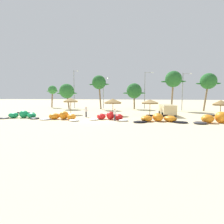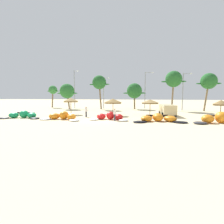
{
  "view_description": "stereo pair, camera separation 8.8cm",
  "coord_description": "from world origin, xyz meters",
  "px_view_note": "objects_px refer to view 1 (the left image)",
  "views": [
    {
      "loc": [
        6.45,
        -22.69,
        3.32
      ],
      "look_at": [
        1.66,
        2.0,
        1.0
      ],
      "focal_mm": 28.21,
      "sensor_mm": 36.0,
      "label": 1
    },
    {
      "loc": [
        6.54,
        -22.67,
        3.32
      ],
      "look_at": [
        1.66,
        2.0,
        1.0
      ],
      "focal_mm": 28.21,
      "sensor_mm": 36.0,
      "label": 2
    }
  ],
  "objects_px": {
    "kite_far_left": "(23,115)",
    "lamppost_west": "(74,88)",
    "lamppost_east_center": "(145,88)",
    "beach_umbrella_middle": "(113,101)",
    "kite_left_of_center": "(110,117)",
    "palm_center_right": "(173,79)",
    "palm_left_of_gap": "(99,83)",
    "palm_right_of_gap": "(208,82)",
    "lamppost_west_center": "(104,91)",
    "kite_left": "(63,116)",
    "person_near_kites": "(86,112)",
    "parked_van": "(167,109)",
    "lamppost_east": "(183,89)",
    "palm_left": "(67,91)",
    "beach_umbrella_near_van": "(71,100)",
    "person_by_umbrellas": "(115,115)",
    "kite_right_of_center": "(222,119)",
    "beach_umbrella_outermost": "(221,103)",
    "beach_umbrella_near_palms": "(150,102)",
    "kite_center": "(158,118)",
    "palm_leftmost": "(52,90)",
    "palm_center_left": "(134,91)"
  },
  "relations": [
    {
      "from": "kite_right_of_center",
      "to": "beach_umbrella_outermost",
      "type": "relative_size",
      "value": 2.66
    },
    {
      "from": "kite_left",
      "to": "palm_left",
      "type": "distance_m",
      "value": 20.87
    },
    {
      "from": "person_by_umbrellas",
      "to": "palm_center_right",
      "type": "xyz_separation_m",
      "value": [
        9.95,
        18.36,
        6.12
      ]
    },
    {
      "from": "kite_far_left",
      "to": "lamppost_west",
      "type": "relative_size",
      "value": 0.62
    },
    {
      "from": "kite_left",
      "to": "person_by_umbrellas",
      "type": "xyz_separation_m",
      "value": [
        7.37,
        0.26,
        0.38
      ]
    },
    {
      "from": "palm_left_of_gap",
      "to": "palm_center_right",
      "type": "height_order",
      "value": "palm_center_right"
    },
    {
      "from": "kite_far_left",
      "to": "lamppost_east",
      "type": "xyz_separation_m",
      "value": [
        26.38,
        19.26,
        4.33
      ]
    },
    {
      "from": "person_by_umbrellas",
      "to": "lamppost_east_center",
      "type": "height_order",
      "value": "lamppost_east_center"
    },
    {
      "from": "beach_umbrella_near_van",
      "to": "palm_right_of_gap",
      "type": "xyz_separation_m",
      "value": [
        26.3,
        12.08,
        3.82
      ]
    },
    {
      "from": "kite_far_left",
      "to": "beach_umbrella_middle",
      "type": "distance_m",
      "value": 14.11
    },
    {
      "from": "lamppost_east_center",
      "to": "lamppost_west_center",
      "type": "bearing_deg",
      "value": -171.02
    },
    {
      "from": "kite_left_of_center",
      "to": "kite_right_of_center",
      "type": "height_order",
      "value": "kite_right_of_center"
    },
    {
      "from": "kite_center",
      "to": "kite_right_of_center",
      "type": "xyz_separation_m",
      "value": [
        7.41,
        -0.24,
        0.13
      ]
    },
    {
      "from": "palm_center_right",
      "to": "person_by_umbrellas",
      "type": "bearing_deg",
      "value": -118.45
    },
    {
      "from": "person_near_kites",
      "to": "palm_center_right",
      "type": "height_order",
      "value": "palm_center_right"
    },
    {
      "from": "kite_left",
      "to": "kite_left_of_center",
      "type": "xyz_separation_m",
      "value": [
        6.54,
        1.1,
        -0.01
      ]
    },
    {
      "from": "beach_umbrella_near_palms",
      "to": "lamppost_west_center",
      "type": "relative_size",
      "value": 0.36
    },
    {
      "from": "kite_left",
      "to": "beach_umbrella_near_palms",
      "type": "distance_m",
      "value": 14.51
    },
    {
      "from": "kite_far_left",
      "to": "kite_left",
      "type": "relative_size",
      "value": 1.01
    },
    {
      "from": "beach_umbrella_near_palms",
      "to": "palm_right_of_gap",
      "type": "bearing_deg",
      "value": 41.41
    },
    {
      "from": "kite_left",
      "to": "person_by_umbrellas",
      "type": "height_order",
      "value": "person_by_umbrellas"
    },
    {
      "from": "kite_right_of_center",
      "to": "beach_umbrella_near_van",
      "type": "distance_m",
      "value": 23.21
    },
    {
      "from": "lamppost_east_center",
      "to": "beach_umbrella_middle",
      "type": "bearing_deg",
      "value": -107.04
    },
    {
      "from": "kite_left_of_center",
      "to": "palm_center_right",
      "type": "xyz_separation_m",
      "value": [
        10.77,
        17.52,
        6.51
      ]
    },
    {
      "from": "beach_umbrella_outermost",
      "to": "person_by_umbrellas",
      "type": "bearing_deg",
      "value": -156.17
    },
    {
      "from": "kite_left",
      "to": "person_near_kites",
      "type": "bearing_deg",
      "value": 54.6
    },
    {
      "from": "palm_left",
      "to": "palm_right_of_gap",
      "type": "height_order",
      "value": "palm_right_of_gap"
    },
    {
      "from": "person_near_kites",
      "to": "palm_left",
      "type": "bearing_deg",
      "value": 124.08
    },
    {
      "from": "palm_left_of_gap",
      "to": "lamppost_west",
      "type": "bearing_deg",
      "value": 159.08
    },
    {
      "from": "palm_leftmost",
      "to": "palm_center_left",
      "type": "height_order",
      "value": "palm_center_left"
    },
    {
      "from": "palm_left",
      "to": "lamppost_west_center",
      "type": "xyz_separation_m",
      "value": [
        8.86,
        3.05,
        0.05
      ]
    },
    {
      "from": "palm_center_left",
      "to": "palm_leftmost",
      "type": "bearing_deg",
      "value": 175.45
    },
    {
      "from": "beach_umbrella_middle",
      "to": "person_by_umbrellas",
      "type": "relative_size",
      "value": 1.83
    },
    {
      "from": "beach_umbrella_near_van",
      "to": "lamppost_west_center",
      "type": "xyz_separation_m",
      "value": [
        2.43,
        15.16,
        1.96
      ]
    },
    {
      "from": "kite_far_left",
      "to": "kite_right_of_center",
      "type": "relative_size",
      "value": 0.89
    },
    {
      "from": "palm_left",
      "to": "palm_center_right",
      "type": "distance_m",
      "value": 25.63
    },
    {
      "from": "palm_left_of_gap",
      "to": "lamppost_west_center",
      "type": "xyz_separation_m",
      "value": [
        0.66,
        2.28,
        -2.02
      ]
    },
    {
      "from": "kite_left_of_center",
      "to": "palm_center_left",
      "type": "xyz_separation_m",
      "value": [
        1.92,
        20.56,
        4.09
      ]
    },
    {
      "from": "person_near_kites",
      "to": "beach_umbrella_outermost",
      "type": "bearing_deg",
      "value": 10.6
    },
    {
      "from": "kite_far_left",
      "to": "palm_center_right",
      "type": "height_order",
      "value": "palm_center_right"
    },
    {
      "from": "kite_left_of_center",
      "to": "palm_center_left",
      "type": "relative_size",
      "value": 0.9
    },
    {
      "from": "palm_center_right",
      "to": "lamppost_west",
      "type": "height_order",
      "value": "lamppost_west"
    },
    {
      "from": "lamppost_west_center",
      "to": "palm_left",
      "type": "bearing_deg",
      "value": -161.03
    },
    {
      "from": "kite_left_of_center",
      "to": "parked_van",
      "type": "height_order",
      "value": "parked_van"
    },
    {
      "from": "lamppost_west",
      "to": "kite_right_of_center",
      "type": "bearing_deg",
      "value": -38.21
    },
    {
      "from": "person_by_umbrellas",
      "to": "palm_left",
      "type": "bearing_deg",
      "value": 130.08
    },
    {
      "from": "beach_umbrella_near_van",
      "to": "palm_center_right",
      "type": "relative_size",
      "value": 0.33
    },
    {
      "from": "palm_left_of_gap",
      "to": "lamppost_east_center",
      "type": "xyz_separation_m",
      "value": [
        11.24,
        3.95,
        -1.29
      ]
    },
    {
      "from": "palm_right_of_gap",
      "to": "lamppost_west_center",
      "type": "relative_size",
      "value": 1.02
    },
    {
      "from": "parked_van",
      "to": "lamppost_east",
      "type": "bearing_deg",
      "value": 68.33
    }
  ]
}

